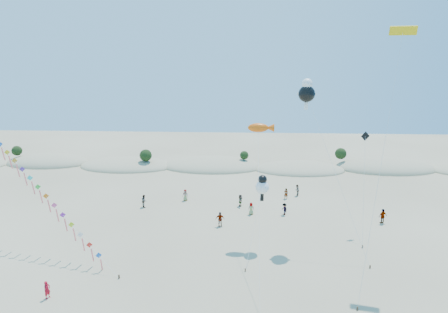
# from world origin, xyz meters

# --- Properties ---
(dune_ridge) EXTENTS (145.30, 11.49, 5.57)m
(dune_ridge) POSITION_xyz_m (1.06, 45.14, 0.11)
(dune_ridge) COLOR tan
(dune_ridge) RESTS_ON ground
(kite_train) EXTENTS (27.11, 14.73, 19.68)m
(kite_train) POSITION_xyz_m (-19.58, 15.45, 9.98)
(kite_train) COLOR #3F2D1E
(kite_train) RESTS_ON ground
(fish_kite) EXTENTS (2.78, 14.74, 12.85)m
(fish_kite) POSITION_xyz_m (7.65, 17.22, 12.32)
(fish_kite) COLOR #3F2D1E
(fish_kite) RESTS_ON ground
(cartoon_kite_low) EXTENTS (2.43, 6.13, 7.85)m
(cartoon_kite_low) POSITION_xyz_m (7.81, 14.87, 6.70)
(cartoon_kite_low) COLOR #3F2D1E
(cartoon_kite_low) RESTS_ON ground
(cartoon_kite_high) EXTENTS (6.76, 8.03, 17.48)m
(cartoon_kite_high) POSITION_xyz_m (12.33, 17.78, 16.07)
(cartoon_kite_high) COLOR #3F2D1E
(cartoon_kite_high) RESTS_ON ground
(parafoil_kite) EXTENTS (5.64, 8.99, 22.16)m
(parafoil_kite) POSITION_xyz_m (19.37, 12.58, 21.29)
(parafoil_kite) COLOR #3F2D1E
(parafoil_kite) RESTS_ON ground
(dark_kite) EXTENTS (1.67, 5.97, 11.49)m
(dark_kite) POSITION_xyz_m (19.38, 19.14, 8.40)
(dark_kite) COLOR #3F2D1E
(dark_kite) RESTS_ON ground
(flyer_foreground) EXTENTS (0.56, 0.66, 1.55)m
(flyer_foreground) POSITION_xyz_m (-10.34, 4.54, 0.78)
(flyer_foreground) COLOR #B10E1F
(flyer_foreground) RESTS_ON ground
(beachgoers) EXTENTS (31.41, 11.76, 1.84)m
(beachgoers) POSITION_xyz_m (7.12, 24.69, 0.84)
(beachgoers) COLOR slate
(beachgoers) RESTS_ON ground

